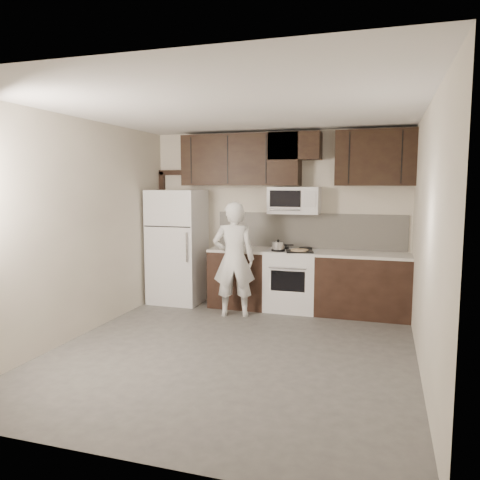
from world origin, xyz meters
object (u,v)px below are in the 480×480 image
at_px(refrigerator, 178,246).
at_px(stove, 292,280).
at_px(microwave, 294,200).
at_px(person, 234,259).

bearing_deg(refrigerator, stove, 1.51).
bearing_deg(stove, microwave, 90.10).
bearing_deg(microwave, refrigerator, -174.85).
xyz_separation_m(microwave, person, (-0.73, -0.68, -0.83)).
height_order(stove, microwave, microwave).
height_order(microwave, refrigerator, microwave).
bearing_deg(person, refrigerator, -39.53).
bearing_deg(microwave, person, -137.40).
xyz_separation_m(microwave, refrigerator, (-1.85, -0.17, -0.75)).
distance_m(stove, person, 0.99).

